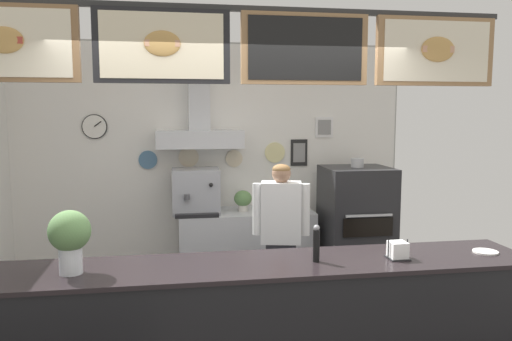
% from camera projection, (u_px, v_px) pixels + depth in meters
% --- Properties ---
extents(back_wall_assembly, '(4.60, 2.55, 2.83)m').
position_uv_depth(back_wall_assembly, '(211.00, 156.00, 5.79)').
color(back_wall_assembly, '#9E9E99').
rests_on(back_wall_assembly, ground_plane).
extents(service_counter, '(3.98, 0.64, 1.04)m').
position_uv_depth(service_counter, '(243.00, 339.00, 3.36)').
color(service_counter, black).
rests_on(service_counter, ground_plane).
extents(back_prep_counter, '(1.52, 0.63, 0.91)m').
position_uv_depth(back_prep_counter, '(246.00, 250.00, 5.75)').
color(back_prep_counter, '#B7BABF').
rests_on(back_prep_counter, ground_plane).
extents(pizza_oven, '(0.73, 0.73, 1.52)m').
position_uv_depth(pizza_oven, '(356.00, 230.00, 5.63)').
color(pizza_oven, '#232326').
rests_on(pizza_oven, ground_plane).
extents(shop_worker, '(0.51, 0.29, 1.56)m').
position_uv_depth(shop_worker, '(281.00, 242.00, 4.62)').
color(shop_worker, '#232328').
rests_on(shop_worker, ground_plane).
extents(espresso_machine, '(0.52, 0.51, 0.49)m').
position_uv_depth(espresso_machine, '(196.00, 191.00, 5.56)').
color(espresso_machine, '#A3A5AD').
rests_on(espresso_machine, back_prep_counter).
extents(potted_rosemary, '(0.18, 0.18, 0.24)m').
position_uv_depth(potted_rosemary, '(289.00, 199.00, 5.73)').
color(potted_rosemary, '#9E563D').
rests_on(potted_rosemary, back_prep_counter).
extents(potted_thyme, '(0.20, 0.20, 0.24)m').
position_uv_depth(potted_thyme, '(243.00, 199.00, 5.67)').
color(potted_thyme, beige).
rests_on(potted_thyme, back_prep_counter).
extents(condiment_plate, '(0.17, 0.17, 0.01)m').
position_uv_depth(condiment_plate, '(485.00, 252.00, 3.56)').
color(condiment_plate, white).
rests_on(condiment_plate, service_counter).
extents(napkin_holder, '(0.14, 0.14, 0.13)m').
position_uv_depth(napkin_holder, '(398.00, 251.00, 3.41)').
color(napkin_holder, '#262628').
rests_on(napkin_holder, service_counter).
extents(pepper_grinder, '(0.05, 0.05, 0.25)m').
position_uv_depth(pepper_grinder, '(316.00, 243.00, 3.33)').
color(pepper_grinder, black).
rests_on(pepper_grinder, service_counter).
extents(basil_vase, '(0.26, 0.26, 0.40)m').
position_uv_depth(basil_vase, '(70.00, 237.00, 3.07)').
color(basil_vase, silver).
rests_on(basil_vase, service_counter).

